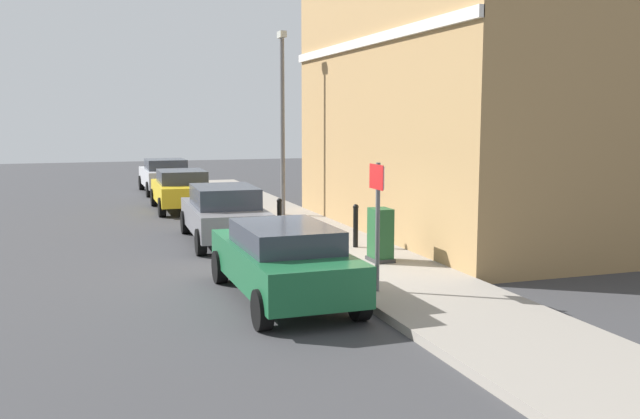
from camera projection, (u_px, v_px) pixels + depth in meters
name	position (u px, v px, depth m)	size (l,w,h in m)	color
ground	(289.00, 275.00, 14.53)	(80.00, 80.00, 0.00)	#38383A
sidewalk	(293.00, 225.00, 20.75)	(2.67, 30.00, 0.15)	gray
corner_building	(495.00, 92.00, 19.75)	(7.91, 11.43, 7.90)	#9E7A4C
car_green	(283.00, 259.00, 12.47)	(1.87, 4.41, 1.38)	#195933
car_grey	(224.00, 213.00, 18.29)	(1.97, 4.45, 1.48)	slate
car_yellow	(182.00, 189.00, 24.60)	(1.92, 4.11, 1.41)	gold
car_silver	(165.00, 175.00, 30.35)	(2.00, 4.29, 1.46)	#B7B7BC
utility_cabinet	(380.00, 237.00, 15.17)	(0.46, 0.61, 1.15)	#1E4C28
bollard_near_cabinet	(356.00, 224.00, 16.81)	(0.14, 0.14, 1.04)	black
bollard_far_kerb	(279.00, 217.00, 18.02)	(0.14, 0.14, 1.04)	black
street_sign	(377.00, 207.00, 12.43)	(0.08, 0.60, 2.30)	#59595B
lamppost	(282.00, 115.00, 22.06)	(0.20, 0.44, 5.72)	#59595B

